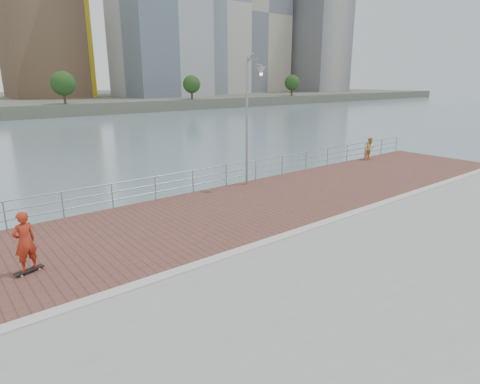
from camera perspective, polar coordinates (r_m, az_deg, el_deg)
water at (r=15.11m, az=4.89°, el=-13.79°), size 400.00×400.00×0.00m
seawall at (r=12.05m, az=22.47°, el=-17.91°), size 40.00×24.00×2.00m
brick_lane at (r=16.82m, az=-3.42°, el=-3.07°), size 40.00×6.80×0.02m
curb at (r=14.21m, az=5.09°, el=-6.66°), size 40.00×0.40×0.06m
guardrail at (r=19.39m, az=-9.29°, el=1.42°), size 39.06×0.06×1.13m
street_lamp at (r=20.36m, az=1.85°, el=13.12°), size 0.46×1.34×6.32m
skateboard at (r=13.34m, az=-27.80°, el=-9.81°), size 0.85×0.44×0.09m
skateboarder at (r=13.01m, az=-28.31°, el=-6.21°), size 0.75×0.60×1.78m
bystander at (r=29.23m, az=18.01°, el=5.90°), size 0.78×0.62×1.55m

